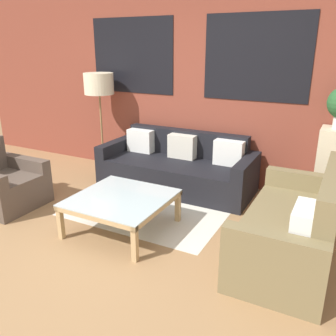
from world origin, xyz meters
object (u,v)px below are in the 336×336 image
(floor_lamp, at_px, (99,86))
(drawer_cabinet, at_px, (333,170))
(settee_vintage, at_px, (294,229))
(armchair_corner, at_px, (4,185))
(couch_dark, at_px, (177,168))
(coffee_table, at_px, (121,201))

(floor_lamp, bearing_deg, drawer_cabinet, 1.91)
(settee_vintage, distance_m, floor_lamp, 3.57)
(armchair_corner, height_order, drawer_cabinet, drawer_cabinet)
(settee_vintage, relative_size, drawer_cabinet, 1.64)
(couch_dark, xyz_separation_m, floor_lamp, (-1.40, 0.10, 1.07))
(settee_vintage, xyz_separation_m, coffee_table, (-1.77, -0.28, 0.03))
(settee_vintage, bearing_deg, floor_lamp, 158.75)
(floor_lamp, bearing_deg, coffee_table, -47.20)
(armchair_corner, xyz_separation_m, floor_lamp, (0.28, 1.68, 1.08))
(armchair_corner, bearing_deg, floor_lamp, 80.49)
(floor_lamp, bearing_deg, couch_dark, -4.04)
(settee_vintage, bearing_deg, couch_dark, 147.45)
(couch_dark, relative_size, settee_vintage, 1.30)
(couch_dark, relative_size, armchair_corner, 2.60)
(settee_vintage, bearing_deg, armchair_corner, -172.75)
(drawer_cabinet, bearing_deg, floor_lamp, -178.09)
(armchair_corner, xyz_separation_m, coffee_table, (1.69, 0.16, 0.06))
(couch_dark, distance_m, coffee_table, 1.42)
(armchair_corner, relative_size, floor_lamp, 0.54)
(couch_dark, distance_m, settee_vintage, 2.12)
(drawer_cabinet, bearing_deg, coffee_table, -140.71)
(armchair_corner, bearing_deg, coffee_table, 5.31)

